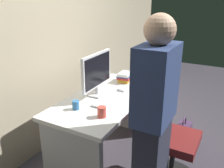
# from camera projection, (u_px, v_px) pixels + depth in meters

# --- Properties ---
(ground_plane) EXTENTS (9.00, 9.00, 0.00)m
(ground_plane) POSITION_uv_depth(u_px,v_px,m) (108.00, 154.00, 2.85)
(ground_plane) COLOR #3D3842
(wall_back) EXTENTS (6.40, 0.10, 3.00)m
(wall_back) POSITION_uv_depth(u_px,v_px,m) (45.00, 18.00, 2.69)
(wall_back) COLOR tan
(wall_back) RESTS_ON ground
(desk) EXTENTS (1.46, 0.72, 0.73)m
(desk) POSITION_uv_depth(u_px,v_px,m) (108.00, 115.00, 2.68)
(desk) COLOR white
(desk) RESTS_ON ground
(office_chair) EXTENTS (0.52, 0.52, 0.94)m
(office_chair) POSITION_uv_depth(u_px,v_px,m) (168.00, 140.00, 2.36)
(office_chair) COLOR black
(office_chair) RESTS_ON ground
(person_at_desk) EXTENTS (0.40, 0.24, 1.64)m
(person_at_desk) POSITION_uv_depth(u_px,v_px,m) (154.00, 121.00, 1.87)
(person_at_desk) COLOR #262838
(person_at_desk) RESTS_ON ground
(monitor) EXTENTS (0.54, 0.15, 0.46)m
(monitor) POSITION_uv_depth(u_px,v_px,m) (97.00, 72.00, 2.56)
(monitor) COLOR silver
(monitor) RESTS_ON desk
(keyboard) EXTENTS (0.44, 0.15, 0.02)m
(keyboard) POSITION_uv_depth(u_px,v_px,m) (108.00, 99.00, 2.50)
(keyboard) COLOR white
(keyboard) RESTS_ON desk
(mouse) EXTENTS (0.06, 0.10, 0.03)m
(mouse) POSITION_uv_depth(u_px,v_px,m) (121.00, 90.00, 2.73)
(mouse) COLOR white
(mouse) RESTS_ON desk
(cup_near_keyboard) EXTENTS (0.08, 0.08, 0.10)m
(cup_near_keyboard) POSITION_uv_depth(u_px,v_px,m) (102.00, 112.00, 2.16)
(cup_near_keyboard) COLOR #D84C3F
(cup_near_keyboard) RESTS_ON desk
(cup_by_monitor) EXTENTS (0.07, 0.07, 0.09)m
(cup_by_monitor) POSITION_uv_depth(u_px,v_px,m) (76.00, 105.00, 2.30)
(cup_by_monitor) COLOR #3372B2
(cup_by_monitor) RESTS_ON desk
(book_stack) EXTENTS (0.21, 0.18, 0.12)m
(book_stack) POSITION_uv_depth(u_px,v_px,m) (125.00, 77.00, 3.03)
(book_stack) COLOR gold
(book_stack) RESTS_ON desk
(cell_phone) EXTENTS (0.07, 0.15, 0.01)m
(cell_phone) POSITION_uv_depth(u_px,v_px,m) (136.00, 86.00, 2.88)
(cell_phone) COLOR black
(cell_phone) RESTS_ON desk
(handbag) EXTENTS (0.34, 0.14, 0.38)m
(handbag) POSITION_uv_depth(u_px,v_px,m) (183.00, 135.00, 2.99)
(handbag) COLOR #4C3356
(handbag) RESTS_ON ground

